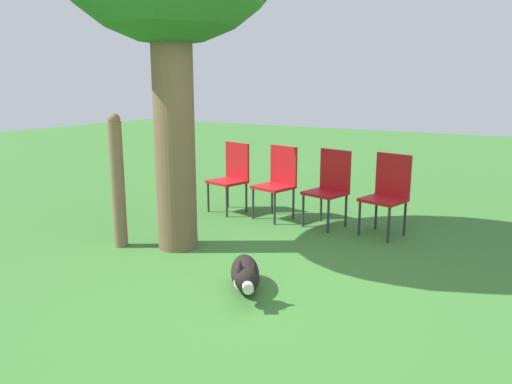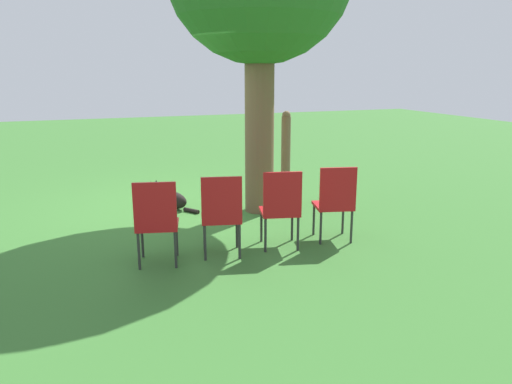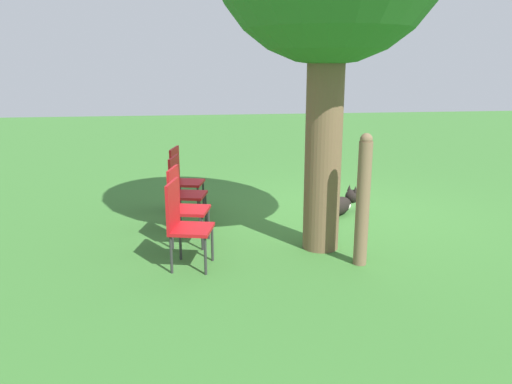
% 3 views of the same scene
% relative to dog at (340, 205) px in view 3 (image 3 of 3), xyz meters
% --- Properties ---
extents(ground_plane, '(30.00, 30.00, 0.00)m').
position_rel_dog_xyz_m(ground_plane, '(0.09, 0.17, -0.15)').
color(ground_plane, '#38702D').
extents(dog, '(0.91, 0.68, 0.39)m').
position_rel_dog_xyz_m(dog, '(0.00, 0.00, 0.00)').
color(dog, black).
rests_on(dog, ground_plane).
extents(fence_post, '(0.14, 0.14, 1.44)m').
position_rel_dog_xyz_m(fence_post, '(0.33, 1.81, 0.58)').
color(fence_post, brown).
rests_on(fence_post, ground_plane).
extents(red_chair_0, '(0.51, 0.53, 0.94)m').
position_rel_dog_xyz_m(red_chair_0, '(2.25, -0.53, 0.38)').
color(red_chair_0, '#B21419').
rests_on(red_chair_0, ground_plane).
extents(red_chair_1, '(0.51, 0.53, 0.94)m').
position_rel_dog_xyz_m(red_chair_1, '(2.25, 0.19, 0.38)').
color(red_chair_1, '#B21419').
rests_on(red_chair_1, ground_plane).
extents(red_chair_2, '(0.51, 0.53, 0.94)m').
position_rel_dog_xyz_m(red_chair_2, '(2.24, 0.91, 0.38)').
color(red_chair_2, '#B21419').
rests_on(red_chair_2, ground_plane).
extents(red_chair_3, '(0.51, 0.53, 0.94)m').
position_rel_dog_xyz_m(red_chair_3, '(2.23, 1.62, 0.38)').
color(red_chair_3, '#B21419').
rests_on(red_chair_3, ground_plane).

